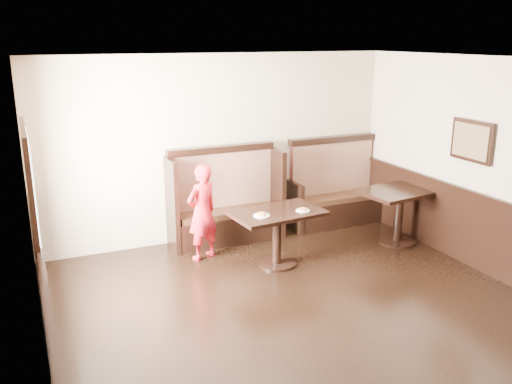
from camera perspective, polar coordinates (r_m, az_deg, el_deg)
ground at (r=5.79m, az=8.92°, el=-15.70°), size 7.00×7.00×0.00m
room_shell at (r=5.55m, az=5.00°, el=-9.20°), size 7.00×7.00×7.00m
booth_main at (r=8.27m, az=-3.27°, el=-1.57°), size 1.75×0.72×1.45m
booth_neighbor at (r=9.12m, az=8.26°, el=-0.32°), size 1.65×0.72×1.45m
table_main at (r=7.32m, az=2.22°, el=-3.37°), size 1.28×0.87×0.78m
table_neighbor at (r=8.39m, az=14.86°, el=-1.12°), size 1.30×0.93×0.84m
child at (r=7.55m, az=-5.69°, el=-2.13°), size 0.58×0.49×1.36m
pizza_plate_left at (r=7.06m, az=0.59°, el=-2.42°), size 0.22×0.22×0.04m
pizza_plate_right at (r=7.30m, az=4.95°, el=-1.88°), size 0.19×0.19×0.03m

